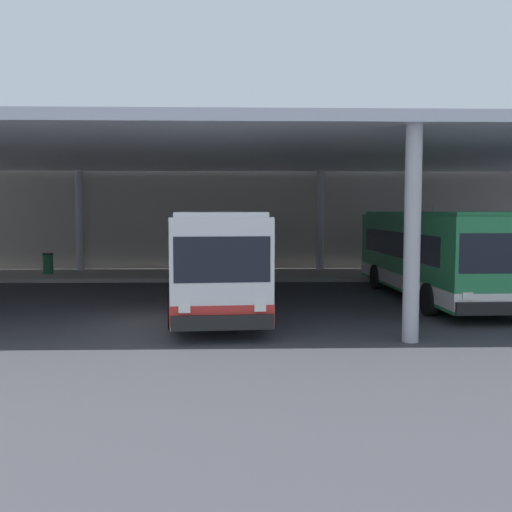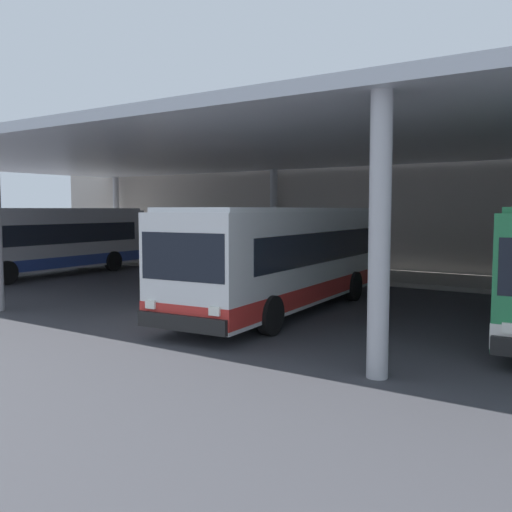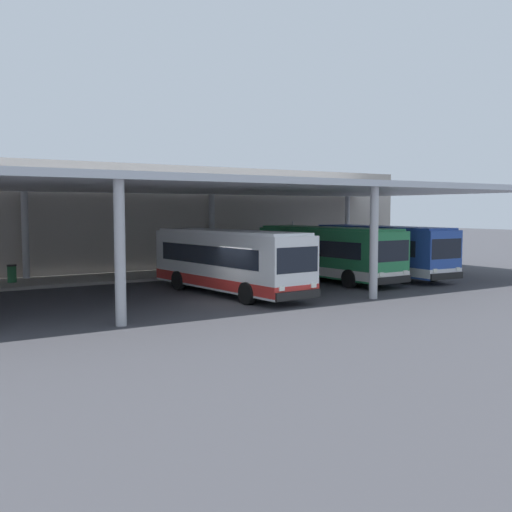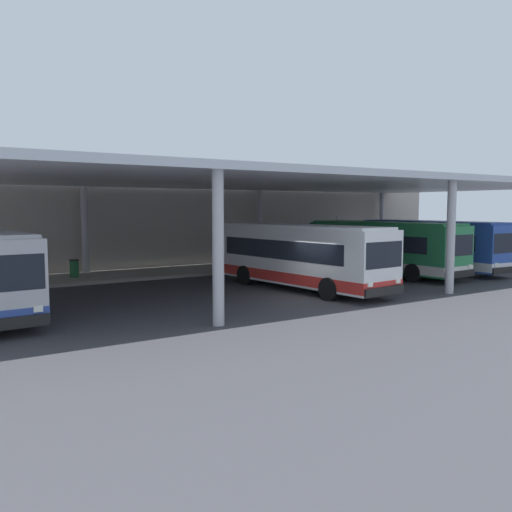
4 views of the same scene
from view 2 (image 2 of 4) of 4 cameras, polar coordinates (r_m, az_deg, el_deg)
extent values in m
plane|color=#3D3D42|center=(16.10, -5.25, -6.43)|extent=(200.00, 200.00, 0.00)
cube|color=#A39E93|center=(26.16, 11.25, -1.97)|extent=(42.00, 4.50, 0.18)
cube|color=#ADA399|center=(29.01, 13.85, 5.60)|extent=(48.00, 1.60, 7.21)
cube|color=silver|center=(20.48, 4.59, 11.15)|extent=(40.00, 17.00, 0.30)
cylinder|color=#B2B2B7|center=(38.40, -14.00, 3.91)|extent=(0.40, 0.40, 5.25)
cylinder|color=#B2B2B7|center=(30.39, 1.81, 3.85)|extent=(0.40, 0.40, 5.25)
cylinder|color=#B2B2B7|center=(10.47, 12.45, 1.92)|extent=(0.40, 0.40, 5.25)
cube|color=#B7B7BC|center=(28.19, -20.25, 1.60)|extent=(3.10, 10.53, 2.70)
cube|color=#2D4799|center=(28.26, -20.19, -0.43)|extent=(3.12, 10.55, 0.50)
cube|color=black|center=(28.27, -20.03, 2.22)|extent=(3.03, 8.66, 0.90)
cube|color=silver|center=(28.15, -20.33, 4.46)|extent=(2.88, 10.10, 0.12)
cylinder|color=black|center=(25.37, -24.07, -1.57)|extent=(0.34, 1.01, 1.00)
cylinder|color=black|center=(31.05, -17.52, -0.28)|extent=(0.34, 1.01, 1.00)
cylinder|color=black|center=(29.28, -14.32, -0.50)|extent=(0.34, 1.01, 1.00)
cube|color=white|center=(17.20, 2.91, 0.03)|extent=(3.32, 10.57, 2.70)
cube|color=red|center=(17.32, 2.90, -3.27)|extent=(3.34, 10.59, 0.50)
cube|color=black|center=(17.32, 3.14, 1.05)|extent=(3.21, 8.70, 0.90)
cube|color=black|center=(12.79, -7.42, -0.09)|extent=(2.30, 0.30, 1.10)
cube|color=black|center=(12.93, -7.59, -6.76)|extent=(2.45, 0.35, 0.36)
cube|color=white|center=(17.14, 2.94, 4.73)|extent=(3.09, 10.14, 0.12)
cube|color=yellow|center=(12.77, -7.38, 3.59)|extent=(1.75, 0.26, 0.28)
cube|color=white|center=(13.43, -10.66, -4.85)|extent=(0.29, 0.10, 0.20)
cube|color=white|center=(12.36, -4.23, -5.61)|extent=(0.29, 0.10, 0.20)
cylinder|color=black|center=(15.25, -6.71, -5.17)|extent=(0.36, 1.02, 1.00)
cylinder|color=black|center=(13.97, 1.49, -6.06)|extent=(0.36, 1.02, 1.00)
cylinder|color=black|center=(20.42, 3.40, -2.61)|extent=(0.36, 1.02, 1.00)
cylinder|color=black|center=(19.48, 9.90, -3.03)|extent=(0.36, 1.02, 1.00)
cube|color=white|center=(11.61, 24.41, -6.71)|extent=(0.28, 0.09, 0.20)
cylinder|color=black|center=(13.68, 24.14, -6.71)|extent=(0.31, 1.01, 1.00)
cube|color=brown|center=(32.08, -7.46, 0.29)|extent=(1.80, 0.44, 0.08)
cube|color=brown|center=(32.21, -7.23, 0.76)|extent=(1.80, 0.06, 0.44)
cube|color=#2D2D33|center=(32.57, -8.38, -0.05)|extent=(0.10, 0.36, 0.45)
cube|color=#2D2D33|center=(31.64, -6.51, -0.17)|extent=(0.10, 0.36, 0.45)
cylinder|color=#236638|center=(29.70, -1.74, -0.03)|extent=(0.48, 0.48, 0.90)
cylinder|color=black|center=(29.66, -1.75, 0.91)|extent=(0.52, 0.52, 0.08)
camera|label=1|loc=(9.06, -83.92, 0.98)|focal=40.85mm
camera|label=3|loc=(25.90, -81.07, 3.06)|focal=41.91mm
camera|label=4|loc=(25.59, -69.58, 3.61)|focal=37.34mm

